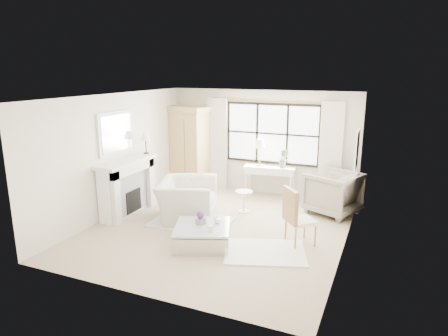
% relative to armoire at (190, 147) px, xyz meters
% --- Properties ---
extents(floor, '(5.50, 5.50, 0.00)m').
position_rel_armoire_xyz_m(floor, '(1.94, -2.45, -1.14)').
color(floor, tan).
rests_on(floor, ground).
extents(ceiling, '(5.50, 5.50, 0.00)m').
position_rel_armoire_xyz_m(ceiling, '(1.94, -2.45, 1.56)').
color(ceiling, white).
rests_on(ceiling, ground).
extents(wall_back, '(5.00, 0.00, 5.00)m').
position_rel_armoire_xyz_m(wall_back, '(1.94, 0.30, 0.21)').
color(wall_back, beige).
rests_on(wall_back, ground).
extents(wall_front, '(5.00, 0.00, 5.00)m').
position_rel_armoire_xyz_m(wall_front, '(1.94, -5.20, 0.21)').
color(wall_front, beige).
rests_on(wall_front, ground).
extents(wall_left, '(0.00, 5.50, 5.50)m').
position_rel_armoire_xyz_m(wall_left, '(-0.56, -2.45, 0.21)').
color(wall_left, silver).
rests_on(wall_left, ground).
extents(wall_right, '(0.00, 5.50, 5.50)m').
position_rel_armoire_xyz_m(wall_right, '(4.44, -2.45, 0.21)').
color(wall_right, white).
rests_on(wall_right, ground).
extents(window_pane, '(2.40, 0.02, 1.50)m').
position_rel_armoire_xyz_m(window_pane, '(2.24, 0.28, 0.46)').
color(window_pane, silver).
rests_on(window_pane, wall_back).
extents(window_frame, '(2.50, 0.04, 1.50)m').
position_rel_armoire_xyz_m(window_frame, '(2.24, 0.27, 0.46)').
color(window_frame, black).
rests_on(window_frame, wall_back).
extents(curtain_rod, '(3.30, 0.04, 0.04)m').
position_rel_armoire_xyz_m(curtain_rod, '(2.24, 0.22, 1.33)').
color(curtain_rod, '#AF863C').
rests_on(curtain_rod, wall_back).
extents(curtain_left, '(0.55, 0.10, 2.47)m').
position_rel_armoire_xyz_m(curtain_left, '(0.74, 0.20, 0.10)').
color(curtain_left, beige).
rests_on(curtain_left, ground).
extents(curtain_right, '(0.55, 0.10, 2.47)m').
position_rel_armoire_xyz_m(curtain_right, '(3.74, 0.20, 0.10)').
color(curtain_right, beige).
rests_on(curtain_right, ground).
extents(fireplace, '(0.58, 1.66, 1.26)m').
position_rel_armoire_xyz_m(fireplace, '(-0.33, -2.45, -0.49)').
color(fireplace, white).
rests_on(fireplace, ground).
extents(mirror_frame, '(0.05, 1.15, 0.95)m').
position_rel_armoire_xyz_m(mirror_frame, '(-0.53, -2.45, 0.70)').
color(mirror_frame, white).
rests_on(mirror_frame, wall_left).
extents(mirror_glass, '(0.02, 1.00, 0.80)m').
position_rel_armoire_xyz_m(mirror_glass, '(-0.50, -2.45, 0.70)').
color(mirror_glass, silver).
rests_on(mirror_glass, wall_left).
extents(art_frame, '(0.04, 0.62, 0.82)m').
position_rel_armoire_xyz_m(art_frame, '(4.41, -0.75, 0.41)').
color(art_frame, silver).
rests_on(art_frame, wall_right).
extents(art_canvas, '(0.01, 0.52, 0.72)m').
position_rel_armoire_xyz_m(art_canvas, '(4.39, -0.75, 0.41)').
color(art_canvas, '#C0AE95').
rests_on(art_canvas, wall_right).
extents(mantel_lamp, '(0.22, 0.22, 0.51)m').
position_rel_armoire_xyz_m(mantel_lamp, '(-0.25, -1.73, 0.51)').
color(mantel_lamp, black).
rests_on(mantel_lamp, fireplace).
extents(armoire, '(1.25, 0.93, 2.24)m').
position_rel_armoire_xyz_m(armoire, '(0.00, 0.00, 0.00)').
color(armoire, tan).
rests_on(armoire, floor).
extents(console_table, '(1.35, 0.63, 0.80)m').
position_rel_armoire_xyz_m(console_table, '(2.27, 0.03, -0.74)').
color(console_table, white).
rests_on(console_table, floor).
extents(console_lamp, '(0.28, 0.28, 0.69)m').
position_rel_armoire_xyz_m(console_lamp, '(2.00, 0.01, 0.22)').
color(console_lamp, '#BB8B41').
rests_on(console_lamp, console_table).
extents(orchid_plant, '(0.27, 0.22, 0.48)m').
position_rel_armoire_xyz_m(orchid_plant, '(2.62, 0.03, -0.10)').
color(orchid_plant, '#5C744D').
rests_on(orchid_plant, console_table).
extents(side_table, '(0.40, 0.40, 0.51)m').
position_rel_armoire_xyz_m(side_table, '(2.08, -1.34, -0.81)').
color(side_table, white).
rests_on(side_table, floor).
extents(rug_left, '(1.66, 1.19, 0.03)m').
position_rel_armoire_xyz_m(rug_left, '(1.27, -2.40, -1.13)').
color(rug_left, silver).
rests_on(rug_left, floor).
extents(rug_right, '(1.70, 1.48, 0.03)m').
position_rel_armoire_xyz_m(rug_right, '(3.17, -3.16, -1.13)').
color(rug_right, white).
rests_on(rug_right, floor).
extents(club_armchair, '(1.53, 1.63, 0.87)m').
position_rel_armoire_xyz_m(club_armchair, '(1.09, -2.22, -0.71)').
color(club_armchair, beige).
rests_on(club_armchair, floor).
extents(wingback_chair, '(1.39, 1.38, 0.97)m').
position_rel_armoire_xyz_m(wingback_chair, '(3.95, -0.61, -0.65)').
color(wingback_chair, gray).
rests_on(wingback_chair, floor).
extents(french_chair, '(0.68, 0.68, 1.08)m').
position_rel_armoire_xyz_m(french_chair, '(3.64, -2.56, -0.83)').
color(french_chair, '#AA7E47').
rests_on(french_chair, floor).
extents(coffee_table, '(1.29, 1.29, 0.38)m').
position_rel_armoire_xyz_m(coffee_table, '(1.98, -3.30, -0.96)').
color(coffee_table, silver).
rests_on(coffee_table, floor).
extents(planter_box, '(0.18, 0.18, 0.11)m').
position_rel_armoire_xyz_m(planter_box, '(1.92, -3.23, -0.71)').
color(planter_box, gray).
rests_on(planter_box, coffee_table).
extents(planter_flowers, '(0.14, 0.14, 0.14)m').
position_rel_armoire_xyz_m(planter_flowers, '(1.92, -3.23, -0.58)').
color(planter_flowers, '#522C6F').
rests_on(planter_flowers, planter_box).
extents(pillar_candle, '(0.10, 0.10, 0.12)m').
position_rel_armoire_xyz_m(pillar_candle, '(2.25, -3.50, -0.70)').
color(pillar_candle, '#EEE6CF').
rests_on(pillar_candle, coffee_table).
extents(coffee_vase, '(0.16, 0.16, 0.16)m').
position_rel_armoire_xyz_m(coffee_vase, '(2.18, -3.06, -0.68)').
color(coffee_vase, silver).
rests_on(coffee_vase, coffee_table).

